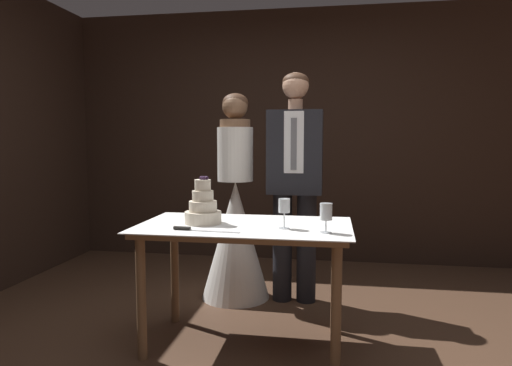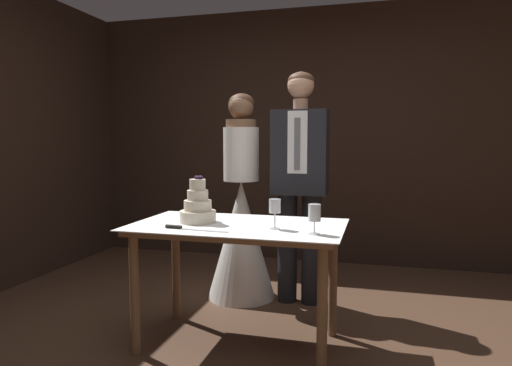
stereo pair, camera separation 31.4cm
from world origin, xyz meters
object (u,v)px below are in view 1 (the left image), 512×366
object	(u,v)px
wine_glass_middle	(326,212)
wine_glass_near	(284,207)
cake_knife	(193,229)
bride	(236,224)
cake_table	(245,240)
tiered_cake	(203,208)
groom	(295,176)

from	to	relation	value
wine_glass_middle	wine_glass_near	bearing A→B (deg)	160.49
wine_glass_middle	cake_knife	bearing A→B (deg)	-175.16
wine_glass_near	bride	size ratio (longest dim) A/B	0.11
cake_table	bride	size ratio (longest dim) A/B	0.79
wine_glass_middle	bride	size ratio (longest dim) A/B	0.10
cake_knife	wine_glass_near	bearing A→B (deg)	21.47
wine_glass_middle	bride	bearing A→B (deg)	125.69
cake_knife	bride	size ratio (longest dim) A/B	0.24
cake_table	wine_glass_near	world-z (taller)	wine_glass_near
tiered_cake	groom	world-z (taller)	groom
groom	tiered_cake	bearing A→B (deg)	-120.40
wine_glass_middle	cake_table	bearing A→B (deg)	160.90
tiered_cake	cake_table	bearing A→B (deg)	1.08
bride	cake_table	bearing A→B (deg)	-74.31
cake_knife	wine_glass_middle	xyz separation A→B (m)	(0.74, 0.06, 0.11)
cake_table	cake_knife	bearing A→B (deg)	-137.36
wine_glass_near	wine_glass_middle	size ratio (longest dim) A/B	1.06
tiered_cake	wine_glass_middle	distance (m)	0.76
wine_glass_middle	bride	distance (m)	1.27
tiered_cake	groom	size ratio (longest dim) A/B	0.16
wine_glass_middle	tiered_cake	bearing A→B (deg)	167.61
cake_table	tiered_cake	xyz separation A→B (m)	(-0.26, -0.00, 0.19)
cake_knife	bride	xyz separation A→B (m)	(0.02, 1.07, -0.17)
cake_table	tiered_cake	size ratio (longest dim) A/B	4.39
tiered_cake	groom	bearing A→B (deg)	59.60
cake_knife	groom	distance (m)	1.19
tiered_cake	cake_knife	xyz separation A→B (m)	(0.01, -0.23, -0.09)
wine_glass_middle	bride	xyz separation A→B (m)	(-0.72, 1.00, -0.27)
bride	groom	size ratio (longest dim) A/B	0.92
wine_glass_near	tiered_cake	bearing A→B (deg)	171.13
cake_table	bride	xyz separation A→B (m)	(-0.23, 0.84, -0.06)
wine_glass_near	bride	xyz separation A→B (m)	(-0.48, 0.92, -0.28)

